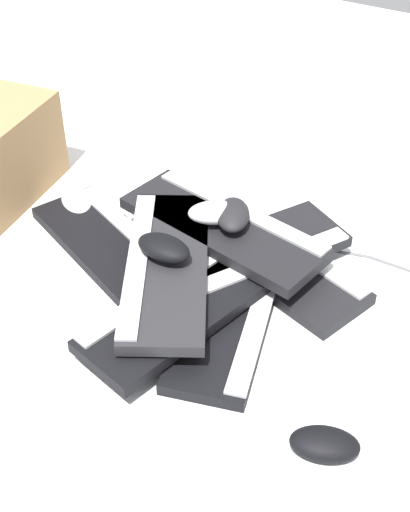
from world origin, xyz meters
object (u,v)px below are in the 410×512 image
Objects in this scene: keyboard_2 at (268,260)px; keyboard_6 at (224,227)px; keyboard_1 at (232,310)px; mouse_1 at (325,444)px; mouse_4 at (215,212)px; keyboard_3 at (188,304)px; mouse_0 at (233,215)px; keyboard_0 at (114,249)px; keyboard_5 at (166,266)px; mouse_5 at (77,202)px; mouse_2 at (164,248)px; keyboard_4 at (242,256)px.

keyboard_2 is 0.11m from keyboard_6.
keyboard_1 is 0.33m from mouse_1.
keyboard_2 is at bearing 157.65° from mouse_4.
keyboard_1 is at bearing -140.18° from keyboard_3.
keyboard_6 is at bearing 73.19° from mouse_0.
keyboard_2 is (-0.29, -0.13, 0.00)m from keyboard_0.
mouse_0 is 0.04m from mouse_4.
mouse_4 reaches higher than keyboard_0.
keyboard_5 is (-0.16, 0.05, 0.06)m from keyboard_0.
mouse_4 is at bearing -150.89° from keyboard_0.
keyboard_2 is at bearing 42.62° from mouse_5.
mouse_0 is (-0.05, -0.16, 0.04)m from keyboard_5.
keyboard_2 is 1.02× the size of keyboard_5.
keyboard_1 is 0.09m from keyboard_3.
mouse_2 is at bearing 51.09° from keyboard_2.
keyboard_3 is at bearing 135.29° from mouse_1.
keyboard_6 reaches higher than mouse_5.
keyboard_6 is (0.04, -0.20, 0.03)m from keyboard_3.
keyboard_1 is 0.15m from keyboard_5.
keyboard_6 reaches higher than keyboard_0.
keyboard_3 is at bearing 39.82° from keyboard_1.
keyboard_3 is 0.21m from keyboard_6.
keyboard_5 is at bearing 53.88° from keyboard_2.
mouse_5 is (0.35, 0.01, -0.09)m from mouse_4.
keyboard_2 is (0.01, -0.17, 0.00)m from keyboard_1.
mouse_0 is 1.00× the size of mouse_5.
keyboard_0 is 1.01× the size of keyboard_5.
keyboard_5 reaches higher than keyboard_2.
keyboard_0 is 1.00× the size of keyboard_3.
mouse_2 is (0.01, -0.01, 0.04)m from keyboard_5.
keyboard_2 is 1.00× the size of keyboard_3.
mouse_2 is at bearing 164.37° from keyboard_0.
mouse_0 is at bearing -38.98° from keyboard_4.
keyboard_5 is (0.14, 0.01, 0.06)m from keyboard_1.
keyboard_0 is at bearing 17.03° from keyboard_4.
mouse_1 and mouse_5 have the same top height.
keyboard_3 is 4.21× the size of mouse_2.
mouse_0 reaches higher than keyboard_6.
keyboard_3 is at bearing 75.44° from keyboard_2.
keyboard_3 is 4.21× the size of mouse_5.
mouse_1 is (-0.35, 0.35, -0.09)m from mouse_0.
mouse_5 is (0.32, -0.13, -0.09)m from mouse_2.
keyboard_6 is 4.19× the size of mouse_4.
mouse_1 is at bearing 136.80° from keyboard_6.
keyboard_2 is 4.23× the size of mouse_5.
mouse_2 reaches higher than keyboard_0.
keyboard_0 is 0.19m from mouse_5.
mouse_4 is (-0.18, -0.10, 0.10)m from keyboard_0.
keyboard_5 is 0.16m from mouse_4.
keyboard_5 is 0.17m from keyboard_6.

